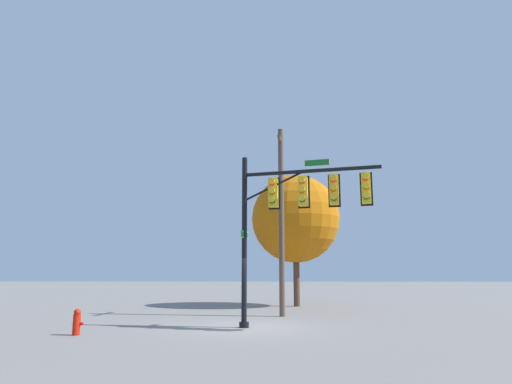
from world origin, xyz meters
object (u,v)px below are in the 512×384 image
(utility_pole, at_px, (281,216))
(fire_hydrant, at_px, (77,322))
(signal_pole_assembly, at_px, (299,202))
(tree_near, at_px, (296,219))

(utility_pole, relative_size, fire_hydrant, 10.59)
(signal_pole_assembly, bearing_deg, tree_near, 86.46)
(utility_pole, height_order, fire_hydrant, utility_pole)
(signal_pole_assembly, distance_m, fire_hydrant, 8.57)
(fire_hydrant, relative_size, tree_near, 0.11)
(utility_pole, height_order, tree_near, utility_pole)
(signal_pole_assembly, height_order, utility_pole, utility_pole)
(fire_hydrant, distance_m, tree_near, 14.61)
(fire_hydrant, height_order, tree_near, tree_near)
(signal_pole_assembly, height_order, tree_near, tree_near)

